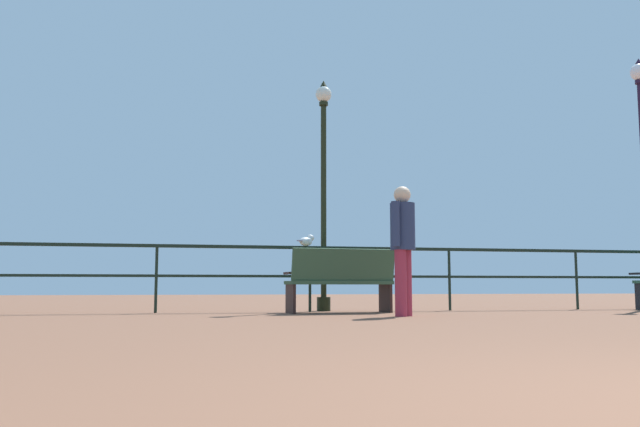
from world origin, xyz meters
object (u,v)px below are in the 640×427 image
lamppost_center (324,179)px  person_by_bench (403,241)px  bench_near_left (341,278)px  seagull_on_rail (307,241)px

lamppost_center → person_by_bench: lamppost_center is taller
lamppost_center → person_by_bench: 2.41m
bench_near_left → person_by_bench: (0.54, -1.20, 0.47)m
person_by_bench → seagull_on_rail: bearing=116.1°
seagull_on_rail → person_by_bench: bearing=-63.9°
lamppost_center → person_by_bench: bearing=-73.4°
lamppost_center → seagull_on_rail: lamppost_center is taller
lamppost_center → person_by_bench: (0.61, -2.04, -1.13)m
lamppost_center → seagull_on_rail: bearing=-152.3°
bench_near_left → person_by_bench: size_ratio=0.94×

